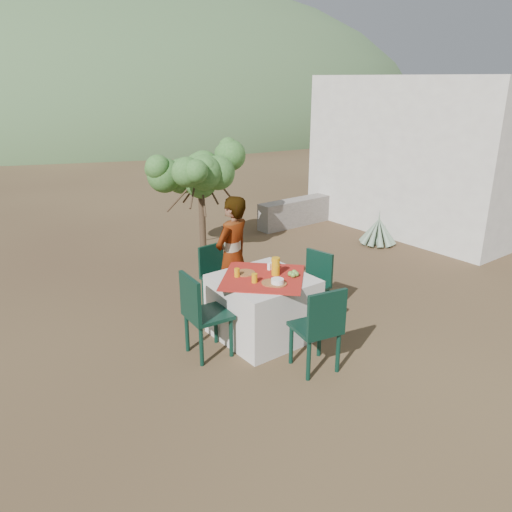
# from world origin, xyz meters

# --- Properties ---
(ground) EXTENTS (160.00, 160.00, 0.00)m
(ground) POSITION_xyz_m (0.00, 0.00, 0.00)
(ground) COLOR #362318
(ground) RESTS_ON ground
(table) EXTENTS (1.30, 1.30, 0.76)m
(table) POSITION_xyz_m (-0.32, 0.02, 0.38)
(table) COLOR beige
(table) RESTS_ON ground
(chair_far) EXTENTS (0.42, 0.42, 0.85)m
(chair_far) POSITION_xyz_m (-0.31, 1.08, 0.47)
(chair_far) COLOR black
(chair_far) RESTS_ON ground
(chair_near) EXTENTS (0.53, 0.53, 0.97)m
(chair_near) POSITION_xyz_m (-0.34, -0.95, 0.54)
(chair_near) COLOR black
(chair_near) RESTS_ON ground
(chair_left) EXTENTS (0.49, 0.49, 0.98)m
(chair_left) POSITION_xyz_m (-1.15, 0.06, 0.54)
(chair_left) COLOR black
(chair_left) RESTS_ON ground
(chair_right) EXTENTS (0.47, 0.47, 0.87)m
(chair_right) POSITION_xyz_m (0.52, 0.04, 0.48)
(chair_right) COLOR black
(chair_right) RESTS_ON ground
(person) EXTENTS (0.67, 0.54, 1.58)m
(person) POSITION_xyz_m (-0.25, 0.75, 0.79)
(person) COLOR #8C6651
(person) RESTS_ON ground
(shrub_tree) EXTENTS (1.48, 1.45, 1.74)m
(shrub_tree) POSITION_xyz_m (0.65, 2.94, 1.37)
(shrub_tree) COLOR #473723
(shrub_tree) RESTS_ON ground
(agave) EXTENTS (0.68, 0.69, 0.73)m
(agave) POSITION_xyz_m (3.56, 1.50, 0.25)
(agave) COLOR gray
(agave) RESTS_ON ground
(guesthouse) EXTENTS (3.20, 4.20, 3.00)m
(guesthouse) POSITION_xyz_m (5.60, 1.80, 1.50)
(guesthouse) COLOR silver
(guesthouse) RESTS_ON ground
(stone_wall) EXTENTS (2.60, 0.35, 0.55)m
(stone_wall) POSITION_xyz_m (3.60, 3.40, 0.28)
(stone_wall) COLOR gray
(stone_wall) RESTS_ON ground
(hill_near_right) EXTENTS (48.00, 48.00, 20.00)m
(hill_near_right) POSITION_xyz_m (12.00, 36.00, 0.00)
(hill_near_right) COLOR #3A5731
(hill_near_right) RESTS_ON ground
(hill_far_right) EXTENTS (36.00, 36.00, 14.00)m
(hill_far_right) POSITION_xyz_m (28.00, 46.00, 0.00)
(hill_far_right) COLOR slate
(hill_far_right) RESTS_ON ground
(plate_far) EXTENTS (0.24, 0.24, 0.01)m
(plate_far) POSITION_xyz_m (-0.43, 0.24, 0.77)
(plate_far) COLOR brown
(plate_far) RESTS_ON table
(plate_near) EXTENTS (0.23, 0.23, 0.01)m
(plate_near) POSITION_xyz_m (-0.37, -0.19, 0.77)
(plate_near) COLOR brown
(plate_near) RESTS_ON table
(glass_far) EXTENTS (0.06, 0.06, 0.10)m
(glass_far) POSITION_xyz_m (-0.56, 0.21, 0.81)
(glass_far) COLOR orange
(glass_far) RESTS_ON table
(glass_near) EXTENTS (0.07, 0.07, 0.11)m
(glass_near) POSITION_xyz_m (-0.50, -0.05, 0.82)
(glass_near) COLOR orange
(glass_near) RESTS_ON table
(juice_pitcher) EXTENTS (0.10, 0.10, 0.22)m
(juice_pitcher) POSITION_xyz_m (-0.17, -0.02, 0.87)
(juice_pitcher) COLOR orange
(juice_pitcher) RESTS_ON table
(bowl_plate) EXTENTS (0.22, 0.22, 0.01)m
(bowl_plate) POSITION_xyz_m (-0.33, -0.25, 0.77)
(bowl_plate) COLOR brown
(bowl_plate) RESTS_ON table
(white_bowl) EXTENTS (0.14, 0.14, 0.05)m
(white_bowl) POSITION_xyz_m (-0.33, -0.25, 0.80)
(white_bowl) COLOR white
(white_bowl) RESTS_ON bowl_plate
(jar_left) EXTENTS (0.06, 0.06, 0.10)m
(jar_left) POSITION_xyz_m (-0.07, 0.12, 0.81)
(jar_left) COLOR orange
(jar_left) RESTS_ON table
(jar_right) EXTENTS (0.07, 0.07, 0.10)m
(jar_right) POSITION_xyz_m (-0.02, 0.20, 0.81)
(jar_right) COLOR orange
(jar_right) RESTS_ON table
(napkin_holder) EXTENTS (0.07, 0.05, 0.09)m
(napkin_holder) POSITION_xyz_m (-0.11, 0.16, 0.80)
(napkin_holder) COLOR white
(napkin_holder) RESTS_ON table
(fruit_cluster) EXTENTS (0.13, 0.12, 0.07)m
(fruit_cluster) POSITION_xyz_m (-0.03, -0.18, 0.79)
(fruit_cluster) COLOR #639536
(fruit_cluster) RESTS_ON table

